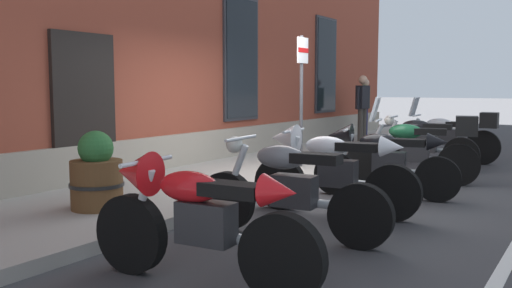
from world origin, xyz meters
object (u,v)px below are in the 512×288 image
(motorcycle_red_sport, at_px, (193,215))
(motorcycle_black_naked, at_px, (420,144))
(motorcycle_white_sport, at_px, (328,167))
(motorcycle_silver_touring, at_px, (450,135))
(barrel_planter, at_px, (97,176))
(motorcycle_black_sport, at_px, (380,158))
(pedestrian_dark_jacket, at_px, (362,104))
(motorcycle_grey_naked, at_px, (288,190))
(pedestrian_striped_shirt, at_px, (365,105))
(motorcycle_green_touring, at_px, (419,148))
(parking_sign, at_px, (302,82))

(motorcycle_red_sport, xyz_separation_m, motorcycle_black_naked, (6.80, 0.17, -0.07))
(motorcycle_white_sport, xyz_separation_m, motorcycle_black_naked, (4.08, 0.04, -0.09))
(motorcycle_silver_touring, relative_size, barrel_planter, 2.40)
(motorcycle_black_sport, xyz_separation_m, barrel_planter, (-2.97, 2.30, -0.04))
(motorcycle_red_sport, height_order, pedestrian_dark_jacket, pedestrian_dark_jacket)
(pedestrian_dark_jacket, bearing_deg, motorcycle_black_naked, -143.86)
(motorcycle_red_sport, xyz_separation_m, motorcycle_white_sport, (2.72, 0.13, 0.02))
(motorcycle_red_sport, distance_m, motorcycle_white_sport, 2.73)
(motorcycle_grey_naked, xyz_separation_m, pedestrian_striped_shirt, (9.58, 2.90, 0.54))
(motorcycle_black_sport, bearing_deg, barrel_planter, 142.29)
(pedestrian_dark_jacket, bearing_deg, motorcycle_white_sport, -161.55)
(motorcycle_black_naked, distance_m, pedestrian_striped_shirt, 5.13)
(pedestrian_striped_shirt, relative_size, barrel_planter, 1.79)
(motorcycle_red_sport, bearing_deg, barrel_planter, 65.27)
(motorcycle_black_sport, xyz_separation_m, motorcycle_silver_touring, (4.18, 0.02, -0.01))
(motorcycle_red_sport, xyz_separation_m, motorcycle_green_touring, (5.42, -0.19, 0.01))
(motorcycle_black_sport, relative_size, barrel_planter, 2.20)
(motorcycle_red_sport, distance_m, pedestrian_striped_shirt, 11.49)
(motorcycle_red_sport, xyz_separation_m, pedestrian_striped_shirt, (11.11, 2.91, 0.48))
(motorcycle_black_naked, height_order, motorcycle_silver_touring, motorcycle_silver_touring)
(motorcycle_grey_naked, height_order, motorcycle_black_sport, motorcycle_black_sport)
(motorcycle_green_touring, height_order, parking_sign, parking_sign)
(pedestrian_striped_shirt, height_order, barrel_planter, pedestrian_striped_shirt)
(motorcycle_silver_touring, bearing_deg, motorcycle_white_sport, 178.29)
(motorcycle_grey_naked, distance_m, parking_sign, 4.29)
(motorcycle_black_sport, relative_size, motorcycle_black_naked, 0.97)
(pedestrian_striped_shirt, bearing_deg, motorcycle_grey_naked, -163.17)
(motorcycle_white_sport, xyz_separation_m, pedestrian_dark_jacket, (7.40, 2.47, 0.50))
(motorcycle_green_touring, xyz_separation_m, pedestrian_striped_shirt, (5.68, 3.10, 0.47))
(motorcycle_grey_naked, relative_size, barrel_planter, 2.34)
(motorcycle_green_touring, relative_size, parking_sign, 0.90)
(motorcycle_red_sport, height_order, motorcycle_black_naked, motorcycle_red_sport)
(pedestrian_dark_jacket, distance_m, barrel_planter, 9.12)
(motorcycle_green_touring, distance_m, motorcycle_silver_touring, 2.77)
(parking_sign, bearing_deg, pedestrian_dark_jacket, 9.13)
(motorcycle_green_touring, xyz_separation_m, parking_sign, (-0.16, 2.01, 1.04))
(motorcycle_red_sport, height_order, pedestrian_striped_shirt, pedestrian_striped_shirt)
(motorcycle_black_naked, height_order, pedestrian_striped_shirt, pedestrian_striped_shirt)
(motorcycle_white_sport, relative_size, pedestrian_dark_jacket, 1.23)
(barrel_planter, bearing_deg, pedestrian_striped_shirt, 3.80)
(parking_sign, bearing_deg, motorcycle_red_sport, -160.92)
(motorcycle_grey_naked, height_order, motorcycle_green_touring, motorcycle_green_touring)
(motorcycle_grey_naked, relative_size, motorcycle_silver_touring, 0.98)
(pedestrian_dark_jacket, xyz_separation_m, pedestrian_striped_shirt, (0.98, 0.31, -0.05))
(motorcycle_grey_naked, relative_size, pedestrian_dark_jacket, 1.25)
(motorcycle_silver_touring, relative_size, pedestrian_striped_shirt, 1.34)
(motorcycle_silver_touring, bearing_deg, pedestrian_dark_jacket, 53.59)
(pedestrian_dark_jacket, relative_size, barrel_planter, 1.87)
(motorcycle_grey_naked, height_order, parking_sign, parking_sign)
(motorcycle_black_sport, height_order, parking_sign, parking_sign)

